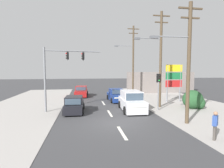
{
  "coord_description": "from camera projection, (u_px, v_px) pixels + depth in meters",
  "views": [
    {
      "loc": [
        -2.36,
        -12.35,
        3.88
      ],
      "look_at": [
        0.37,
        4.0,
        2.58
      ],
      "focal_mm": 28.0,
      "sensor_mm": 36.0,
      "label": 1
    }
  ],
  "objects": [
    {
      "name": "suv_receding_far",
      "position": [
        131.0,
        101.0,
        16.86
      ],
      "size": [
        2.21,
        4.61,
        1.9
      ],
      "color": "silver",
      "rests_on": "ground"
    },
    {
      "name": "pedestal_signal_right_kerb",
      "position": [
        158.0,
        86.0,
        16.8
      ],
      "size": [
        0.44,
        0.29,
        3.56
      ],
      "color": "slate",
      "rests_on": "ground"
    },
    {
      "name": "lane_dash_mid",
      "position": [
        110.0,
        113.0,
        15.79
      ],
      "size": [
        0.2,
        2.4,
        0.01
      ],
      "primitive_type": "cube",
      "color": "silver",
      "rests_on": "ground"
    },
    {
      "name": "utility_pole_midground_right",
      "position": [
        160.0,
        57.0,
        17.99
      ],
      "size": [
        3.78,
        0.45,
        9.86
      ],
      "color": "#4C3D2B",
      "rests_on": "ground"
    },
    {
      "name": "traffic_signal_mast",
      "position": [
        59.0,
        68.0,
        16.35
      ],
      "size": [
        5.27,
        0.63,
        6.0
      ],
      "color": "slate",
      "rests_on": "ground"
    },
    {
      "name": "kerb_left_verge",
      "position": [
        13.0,
        114.0,
        15.37
      ],
      "size": [
        8.0,
        40.0,
        0.02
      ],
      "primitive_type": "cube",
      "color": "#A39E99",
      "rests_on": "ground"
    },
    {
      "name": "pedestrian_at_kerb",
      "position": [
        215.0,
        124.0,
        9.62
      ],
      "size": [
        0.46,
        0.39,
        1.63
      ],
      "color": "#47423D",
      "rests_on": "ground"
    },
    {
      "name": "shopfront_wall_far",
      "position": [
        161.0,
        82.0,
        30.24
      ],
      "size": [
        12.0,
        1.0,
        3.6
      ],
      "primitive_type": "cube",
      "color": "gray",
      "rests_on": "ground"
    },
    {
      "name": "ground_plane",
      "position": [
        116.0,
        123.0,
        12.84
      ],
      "size": [
        140.0,
        140.0,
        0.0
      ],
      "primitive_type": "plane",
      "color": "#3A3A3D"
    },
    {
      "name": "shopping_plaza_sign",
      "position": [
        174.0,
        78.0,
        21.39
      ],
      "size": [
        2.1,
        0.16,
        4.6
      ],
      "color": "slate",
      "rests_on": "ground"
    },
    {
      "name": "lane_dash_near",
      "position": [
        122.0,
        133.0,
        10.87
      ],
      "size": [
        0.2,
        2.4,
        0.01
      ],
      "primitive_type": "cube",
      "color": "silver",
      "rests_on": "ground"
    },
    {
      "name": "sedan_oncoming_mid",
      "position": [
        81.0,
        92.0,
        26.01
      ],
      "size": [
        2.08,
        4.33,
        1.56
      ],
      "color": "maroon",
      "rests_on": "ground"
    },
    {
      "name": "roadside_bush",
      "position": [
        194.0,
        100.0,
        17.61
      ],
      "size": [
        2.13,
        1.82,
        1.9
      ],
      "color": "#234C28",
      "rests_on": "ground"
    },
    {
      "name": "sedan_crossing_left",
      "position": [
        116.0,
        95.0,
        22.17
      ],
      "size": [
        2.02,
        4.3,
        1.56
      ],
      "color": "navy",
      "rests_on": "ground"
    },
    {
      "name": "utility_pole_foreground_right",
      "position": [
        187.0,
        59.0,
        12.38
      ],
      "size": [
        3.78,
        0.39,
        8.63
      ],
      "color": "#4C3D2B",
      "rests_on": "ground"
    },
    {
      "name": "utility_pole_background_right",
      "position": [
        132.0,
        59.0,
        26.39
      ],
      "size": [
        3.78,
        0.38,
        10.51
      ],
      "color": "#4C3D2B",
      "rests_on": "ground"
    },
    {
      "name": "lane_dash_far",
      "position": [
        103.0,
        103.0,
        20.7
      ],
      "size": [
        0.2,
        2.4,
        0.01
      ],
      "primitive_type": "cube",
      "color": "silver",
      "rests_on": "ground"
    },
    {
      "name": "kerb_right_verge",
      "position": [
        207.0,
        112.0,
        16.28
      ],
      "size": [
        10.0,
        44.0,
        0.02
      ],
      "primitive_type": "cube",
      "color": "#A39E99",
      "rests_on": "ground"
    },
    {
      "name": "hatchback_kerbside_parked",
      "position": [
        74.0,
        105.0,
        16.09
      ],
      "size": [
        1.9,
        3.7,
        1.53
      ],
      "color": "black",
      "rests_on": "ground"
    }
  ]
}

